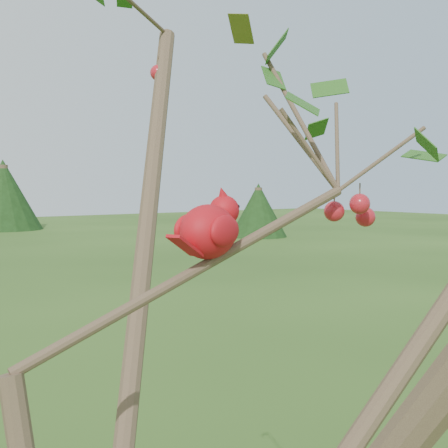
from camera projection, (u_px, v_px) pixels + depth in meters
name	position (u px, v px, depth m)	size (l,w,h in m)	color
crabapple_tree	(99.00, 256.00, 0.80)	(2.35, 2.05, 2.95)	#463225
cardinal	(210.00, 229.00, 1.02)	(0.18, 0.12, 0.13)	red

